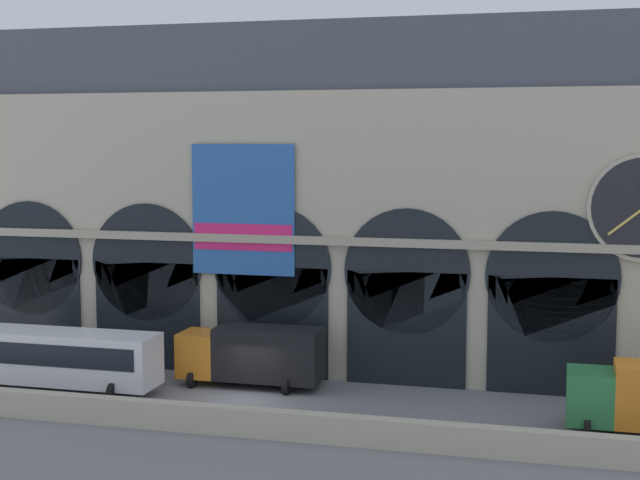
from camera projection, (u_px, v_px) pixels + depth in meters
name	position (u px, v px, depth m)	size (l,w,h in m)	color
ground_plane	(242.00, 401.00, 45.40)	(200.00, 200.00, 0.00)	slate
quay_parapet_wall	(203.00, 418.00, 40.51)	(90.00, 0.70, 1.22)	#B2A891
station_building	(288.00, 202.00, 52.03)	(45.12, 6.30, 18.99)	#B2A891
bus_midwest	(54.00, 357.00, 47.03)	(11.00, 3.25, 3.10)	white
box_truck_center	(252.00, 354.00, 47.95)	(7.50, 2.91, 3.12)	orange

